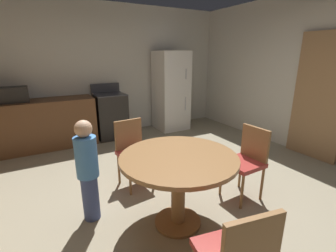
{
  "coord_description": "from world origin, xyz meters",
  "views": [
    {
      "loc": [
        -1.37,
        -2.05,
        1.69
      ],
      "look_at": [
        0.12,
        0.65,
        0.76
      ],
      "focal_mm": 25.48,
      "sensor_mm": 36.0,
      "label": 1
    }
  ],
  "objects_px": {
    "refrigerator": "(171,91)",
    "person_child": "(88,169)",
    "dining_table": "(178,171)",
    "oven_range": "(111,115)",
    "chair_east": "(247,158)",
    "microwave": "(14,95)",
    "chair_north": "(133,149)"
  },
  "relations": [
    {
      "from": "refrigerator",
      "to": "chair_north",
      "type": "height_order",
      "value": "refrigerator"
    },
    {
      "from": "dining_table",
      "to": "chair_east",
      "type": "xyz_separation_m",
      "value": [
        0.98,
        0.04,
        -0.1
      ]
    },
    {
      "from": "person_child",
      "to": "oven_range",
      "type": "bearing_deg",
      "value": 103.41
    },
    {
      "from": "oven_range",
      "to": "chair_east",
      "type": "distance_m",
      "value": 3.08
    },
    {
      "from": "dining_table",
      "to": "microwave",
      "type": "bearing_deg",
      "value": 115.85
    },
    {
      "from": "microwave",
      "to": "oven_range",
      "type": "bearing_deg",
      "value": 0.13
    },
    {
      "from": "chair_east",
      "to": "microwave",
      "type": "bearing_deg",
      "value": -52.91
    },
    {
      "from": "oven_range",
      "to": "dining_table",
      "type": "distance_m",
      "value": 3.02
    },
    {
      "from": "oven_range",
      "to": "chair_east",
      "type": "height_order",
      "value": "oven_range"
    },
    {
      "from": "microwave",
      "to": "dining_table",
      "type": "bearing_deg",
      "value": -64.15
    },
    {
      "from": "dining_table",
      "to": "chair_north",
      "type": "distance_m",
      "value": 0.99
    },
    {
      "from": "oven_range",
      "to": "chair_east",
      "type": "bearing_deg",
      "value": -74.74
    },
    {
      "from": "microwave",
      "to": "chair_east",
      "type": "relative_size",
      "value": 0.51
    },
    {
      "from": "oven_range",
      "to": "chair_east",
      "type": "relative_size",
      "value": 1.26
    },
    {
      "from": "chair_north",
      "to": "chair_east",
      "type": "bearing_deg",
      "value": 43.19
    },
    {
      "from": "person_child",
      "to": "dining_table",
      "type": "bearing_deg",
      "value": -0.0
    },
    {
      "from": "refrigerator",
      "to": "chair_north",
      "type": "relative_size",
      "value": 2.02
    },
    {
      "from": "dining_table",
      "to": "refrigerator",
      "type": "bearing_deg",
      "value": 61.7
    },
    {
      "from": "oven_range",
      "to": "dining_table",
      "type": "bearing_deg",
      "value": -93.33
    },
    {
      "from": "oven_range",
      "to": "refrigerator",
      "type": "distance_m",
      "value": 1.48
    },
    {
      "from": "dining_table",
      "to": "chair_north",
      "type": "relative_size",
      "value": 1.31
    },
    {
      "from": "microwave",
      "to": "dining_table",
      "type": "distance_m",
      "value": 3.37
    },
    {
      "from": "chair_north",
      "to": "person_child",
      "type": "distance_m",
      "value": 0.81
    },
    {
      "from": "microwave",
      "to": "person_child",
      "type": "xyz_separation_m",
      "value": [
        0.69,
        -2.49,
        -0.45
      ]
    },
    {
      "from": "dining_table",
      "to": "chair_east",
      "type": "bearing_deg",
      "value": 2.38
    },
    {
      "from": "chair_east",
      "to": "chair_north",
      "type": "relative_size",
      "value": 1.0
    },
    {
      "from": "oven_range",
      "to": "person_child",
      "type": "height_order",
      "value": "oven_range"
    },
    {
      "from": "refrigerator",
      "to": "chair_north",
      "type": "xyz_separation_m",
      "value": [
        -1.69,
        -1.98,
        -0.38
      ]
    },
    {
      "from": "refrigerator",
      "to": "person_child",
      "type": "distance_m",
      "value": 3.4
    },
    {
      "from": "refrigerator",
      "to": "chair_north",
      "type": "distance_m",
      "value": 2.63
    },
    {
      "from": "microwave",
      "to": "chair_north",
      "type": "distance_m",
      "value": 2.49
    },
    {
      "from": "microwave",
      "to": "person_child",
      "type": "bearing_deg",
      "value": -74.43
    }
  ]
}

